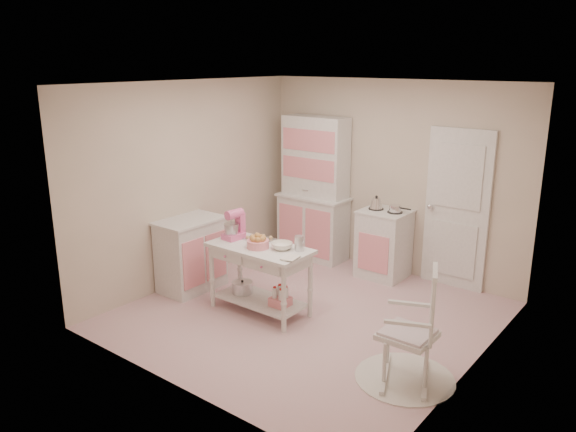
# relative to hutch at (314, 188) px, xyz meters

# --- Properties ---
(room_shell) EXTENTS (3.84, 3.84, 2.62)m
(room_shell) POSITION_rel_hutch_xyz_m (1.11, -1.66, 0.61)
(room_shell) COLOR #CE8189
(room_shell) RESTS_ON ground
(door) EXTENTS (0.82, 0.05, 2.04)m
(door) POSITION_rel_hutch_xyz_m (2.06, 0.21, -0.02)
(door) COLOR silver
(door) RESTS_ON ground
(hutch) EXTENTS (1.06, 0.50, 2.08)m
(hutch) POSITION_rel_hutch_xyz_m (0.00, 0.00, 0.00)
(hutch) COLOR silver
(hutch) RESTS_ON ground
(stove) EXTENTS (0.62, 0.57, 0.92)m
(stove) POSITION_rel_hutch_xyz_m (1.20, -0.05, -0.58)
(stove) COLOR silver
(stove) RESTS_ON ground
(base_cabinet) EXTENTS (0.54, 0.84, 0.92)m
(base_cabinet) POSITION_rel_hutch_xyz_m (-0.52, -1.94, -0.58)
(base_cabinet) COLOR silver
(base_cabinet) RESTS_ON ground
(lace_rug) EXTENTS (0.92, 0.92, 0.01)m
(lace_rug) POSITION_rel_hutch_xyz_m (2.61, -2.19, -1.03)
(lace_rug) COLOR white
(lace_rug) RESTS_ON ground
(rocking_chair) EXTENTS (0.72, 0.85, 1.10)m
(rocking_chair) POSITION_rel_hutch_xyz_m (2.61, -2.19, -0.49)
(rocking_chair) COLOR silver
(rocking_chair) RESTS_ON ground
(work_table) EXTENTS (1.20, 0.60, 0.80)m
(work_table) POSITION_rel_hutch_xyz_m (0.62, -1.92, -0.64)
(work_table) COLOR silver
(work_table) RESTS_ON ground
(stand_mixer) EXTENTS (0.23, 0.30, 0.34)m
(stand_mixer) POSITION_rel_hutch_xyz_m (0.20, -1.90, -0.07)
(stand_mixer) COLOR pink
(stand_mixer) RESTS_ON work_table
(cookie_tray) EXTENTS (0.34, 0.24, 0.02)m
(cookie_tray) POSITION_rel_hutch_xyz_m (0.47, -1.74, -0.23)
(cookie_tray) COLOR silver
(cookie_tray) RESTS_ON work_table
(bread_basket) EXTENTS (0.25, 0.25, 0.09)m
(bread_basket) POSITION_rel_hutch_xyz_m (0.64, -1.97, -0.19)
(bread_basket) COLOR pink
(bread_basket) RESTS_ON work_table
(mixing_bowl) EXTENTS (0.24, 0.24, 0.08)m
(mixing_bowl) POSITION_rel_hutch_xyz_m (0.88, -1.84, -0.20)
(mixing_bowl) COLOR white
(mixing_bowl) RESTS_ON work_table
(metal_pitcher) EXTENTS (0.10, 0.10, 0.17)m
(metal_pitcher) POSITION_rel_hutch_xyz_m (1.06, -1.76, -0.16)
(metal_pitcher) COLOR silver
(metal_pitcher) RESTS_ON work_table
(recipe_book) EXTENTS (0.19, 0.23, 0.02)m
(recipe_book) POSITION_rel_hutch_xyz_m (1.07, -2.04, -0.23)
(recipe_book) COLOR white
(recipe_book) RESTS_ON work_table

